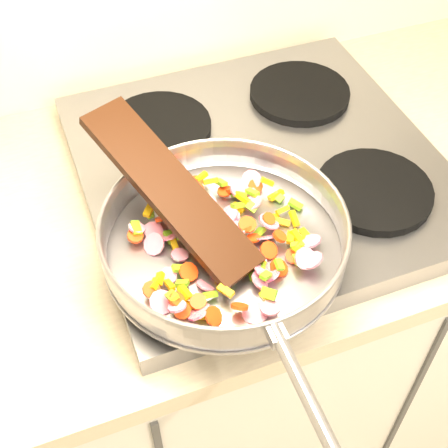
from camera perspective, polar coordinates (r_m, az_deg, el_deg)
name	(u,v)px	position (r m, az deg, el deg)	size (l,w,h in m)	color
cooktop	(260,169)	(1.09, 3.33, 5.04)	(0.60, 0.60, 0.04)	#939399
grate_fl	(212,238)	(0.95, -1.08, -1.25)	(0.19, 0.19, 0.02)	black
grate_fr	(374,191)	(1.04, 13.55, 2.98)	(0.19, 0.19, 0.02)	black
grate_bl	(159,127)	(1.14, -6.00, 8.85)	(0.19, 0.19, 0.02)	black
grate_br	(300,93)	(1.22, 6.93, 11.82)	(0.19, 0.19, 0.02)	black
saute_pan	(224,235)	(0.89, 0.04, -1.01)	(0.40, 0.57, 0.06)	#9E9EA5
vegetable_heap	(226,241)	(0.91, 0.18, -1.52)	(0.28, 0.30, 0.05)	#F5390E
wooden_spatula	(170,189)	(0.90, -4.98, 3.22)	(0.33, 0.08, 0.02)	black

